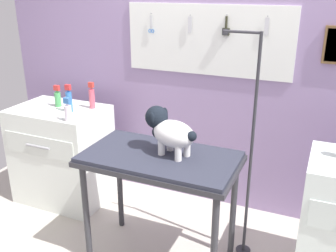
{
  "coord_description": "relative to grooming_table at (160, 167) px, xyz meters",
  "views": [
    {
      "loc": [
        0.97,
        -1.77,
        1.92
      ],
      "look_at": [
        0.03,
        0.39,
        1.03
      ],
      "focal_mm": 40.81,
      "sensor_mm": 36.0,
      "label": 1
    }
  ],
  "objects": [
    {
      "name": "rear_wall_panel",
      "position": [
        0.01,
        0.95,
        0.41
      ],
      "size": [
        4.0,
        0.11,
        2.3
      ],
      "color": "#957CAA",
      "rests_on": "ground"
    },
    {
      "name": "grooming_table",
      "position": [
        0.0,
        0.0,
        0.0
      ],
      "size": [
        1.06,
        0.58,
        0.84
      ],
      "color": "#2D2D33",
      "rests_on": "ground"
    },
    {
      "name": "detangler_spray",
      "position": [
        -0.89,
        0.19,
        0.22
      ],
      "size": [
        0.06,
        0.06,
        0.19
      ],
      "color": "white",
      "rests_on": "counter_left"
    },
    {
      "name": "counter_left",
      "position": [
        -1.18,
        0.42,
        -0.3
      ],
      "size": [
        0.8,
        0.58,
        0.89
      ],
      "color": "silver",
      "rests_on": "ground"
    },
    {
      "name": "grooming_arm",
      "position": [
        0.54,
        0.31,
        0.02
      ],
      "size": [
        0.3,
        0.11,
        1.64
      ],
      "color": "#2D2D33",
      "rests_on": "ground"
    },
    {
      "name": "spray_bottle_tall",
      "position": [
        -1.02,
        0.39,
        0.24
      ],
      "size": [
        0.05,
        0.05,
        0.24
      ],
      "color": "#326FBA",
      "rests_on": "counter_left"
    },
    {
      "name": "conditioner_bottle",
      "position": [
        -1.2,
        0.47,
        0.22
      ],
      "size": [
        0.05,
        0.05,
        0.19
      ],
      "color": "#4AA258",
      "rests_on": "counter_left"
    },
    {
      "name": "dog",
      "position": [
        0.04,
        0.05,
        0.26
      ],
      "size": [
        0.42,
        0.28,
        0.31
      ],
      "color": "white",
      "rests_on": "grooming_table"
    },
    {
      "name": "shampoo_bottle",
      "position": [
        -0.9,
        0.54,
        0.24
      ],
      "size": [
        0.05,
        0.05,
        0.23
      ],
      "color": "#D85466",
      "rests_on": "counter_left"
    }
  ]
}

